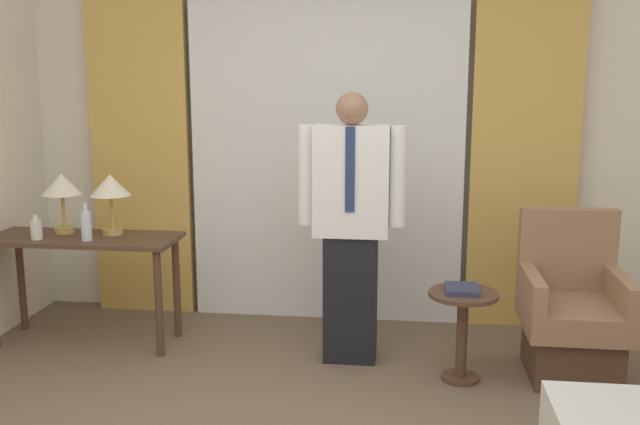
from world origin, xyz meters
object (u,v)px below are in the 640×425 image
table_lamp_right (110,189)px  bottle_near_edge (36,229)px  side_table (462,321)px  book (462,289)px  table_lamp_left (62,188)px  desk (84,254)px  person (351,220)px  bottle_by_lamp (86,225)px  armchair (571,318)px

table_lamp_right → bottle_near_edge: 0.53m
side_table → book: size_ratio=2.43×
table_lamp_left → book: 2.70m
desk → table_lamp_left: bearing=152.6°
person → bottle_by_lamp: bearing=-179.5°
armchair → table_lamp_left: bearing=176.2°
armchair → side_table: size_ratio=1.80×
desk → book: bearing=-7.0°
bottle_by_lamp → table_lamp_right: bearing=64.9°
armchair → book: bearing=-165.6°
bottle_near_edge → armchair: bearing=-0.3°
table_lamp_left → side_table: bearing=-8.7°
table_lamp_right → armchair: bearing=-4.3°
bottle_near_edge → table_lamp_right: bearing=25.2°
person → side_table: (0.68, -0.22, -0.54)m
side_table → book: book is taller
table_lamp_left → armchair: bearing=-3.8°
desk → table_lamp_right: 0.47m
bottle_by_lamp → armchair: bearing=-0.5°
table_lamp_left → person: (1.95, -0.18, -0.13)m
desk → table_lamp_right: (0.17, 0.09, 0.43)m
bottle_by_lamp → desk: bearing=126.3°
table_lamp_right → book: table_lamp_right is taller
table_lamp_left → side_table: size_ratio=0.74×
desk → side_table: desk is taller
table_lamp_right → bottle_by_lamp: (-0.09, -0.19, -0.21)m
table_lamp_right → bottle_near_edge: size_ratio=2.50×
bottle_near_edge → person: (2.04, 0.02, 0.11)m
person → table_lamp_right: bearing=173.6°
table_lamp_left → person: 1.97m
person → armchair: person is taller
bottle_by_lamp → person: person is taller
table_lamp_right → side_table: size_ratio=0.74×
table_lamp_left → person: person is taller
table_lamp_right → side_table: (2.29, -0.40, -0.67)m
bottle_near_edge → bottle_by_lamp: size_ratio=0.66×
table_lamp_right → person: 1.63m
table_lamp_right → person: (1.61, -0.18, -0.13)m
bottle_near_edge → bottle_by_lamp: (0.34, 0.01, 0.03)m
person → book: size_ratio=7.55×
bottle_near_edge → armchair: (3.38, -0.02, -0.45)m
armchair → bottle_by_lamp: bearing=179.5°
table_lamp_left → bottle_near_edge: 0.33m
person → table_lamp_left: bearing=174.7°
desk → bottle_by_lamp: size_ratio=5.13×
desk → person: 1.81m
desk → bottle_near_edge: (-0.26, -0.11, 0.19)m
table_lamp_right → book: bearing=-9.7°
desk → armchair: bearing=-2.4°
table_lamp_left → table_lamp_right: size_ratio=1.00×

